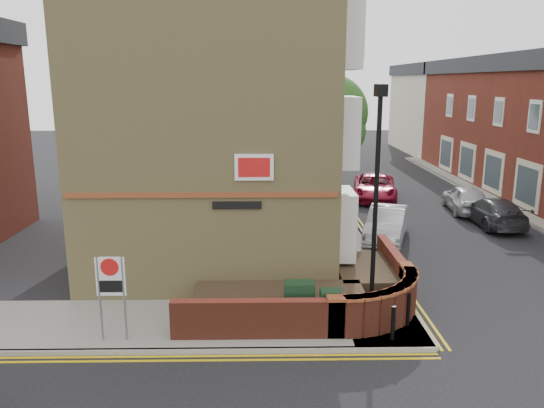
{
  "coord_description": "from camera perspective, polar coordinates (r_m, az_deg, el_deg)",
  "views": [
    {
      "loc": [
        -1.25,
        -11.8,
        6.49
      ],
      "look_at": [
        -0.98,
        4.0,
        2.81
      ],
      "focal_mm": 35.0,
      "sensor_mm": 36.0,
      "label": 1
    }
  ],
  "objects": [
    {
      "name": "tree_near",
      "position": [
        26.11,
        6.24,
        9.1
      ],
      "size": [
        3.64,
        3.65,
        6.7
      ],
      "color": "#382B1E",
      "rests_on": "pavement_main"
    },
    {
      "name": "lamppost",
      "position": [
        13.68,
        11.06,
        -0.45
      ],
      "size": [
        0.25,
        0.5,
        6.3
      ],
      "color": "black",
      "rests_on": "pavement_corner"
    },
    {
      "name": "silver_car_near",
      "position": [
        22.59,
        12.23,
        -2.08
      ],
      "size": [
        2.75,
        4.43,
        1.38
      ],
      "primitive_type": "imported",
      "rotation": [
        0.0,
        0.0,
        -0.34
      ],
      "color": "#B8B8C0",
      "rests_on": "ground"
    },
    {
      "name": "traffic_light_assembly",
      "position": [
        37.17,
        4.69,
        7.34
      ],
      "size": [
        0.2,
        0.16,
        4.2
      ],
      "color": "black",
      "rests_on": "pavement_main"
    },
    {
      "name": "yellow_lines_side",
      "position": [
        13.44,
        -10.93,
        -16.01
      ],
      "size": [
        13.0,
        0.28,
        0.01
      ],
      "primitive_type": "cube",
      "color": "gold",
      "rests_on": "ground"
    },
    {
      "name": "bollard_near",
      "position": [
        13.95,
        12.89,
        -12.37
      ],
      "size": [
        0.11,
        0.11,
        0.9
      ],
      "primitive_type": "cylinder",
      "color": "black",
      "rests_on": "pavement_corner"
    },
    {
      "name": "kerb_main_near",
      "position": [
        28.85,
        7.51,
        0.11
      ],
      "size": [
        0.15,
        32.0,
        0.12
      ],
      "primitive_type": "cube",
      "color": "gray",
      "rests_on": "ground"
    },
    {
      "name": "silver_car_far",
      "position": [
        28.46,
        20.14,
        0.55
      ],
      "size": [
        2.05,
        4.25,
        1.4
      ],
      "primitive_type": "imported",
      "rotation": [
        0.0,
        0.0,
        3.04
      ],
      "color": "#AAADB1",
      "rests_on": "ground"
    },
    {
      "name": "corner_building",
      "position": [
        19.87,
        -5.72,
        12.28
      ],
      "size": [
        8.95,
        10.4,
        13.6
      ],
      "color": "tan",
      "rests_on": "ground"
    },
    {
      "name": "grey_car_far",
      "position": [
        26.31,
        22.7,
        -0.77
      ],
      "size": [
        1.88,
        4.48,
        1.29
      ],
      "primitive_type": "imported",
      "rotation": [
        0.0,
        0.0,
        3.13
      ],
      "color": "#2B2C30",
      "rests_on": "ground"
    },
    {
      "name": "utility_cabinet_large",
      "position": [
        14.35,
        2.94,
        -10.63
      ],
      "size": [
        0.8,
        0.45,
        1.2
      ],
      "primitive_type": "cube",
      "color": "#16321C",
      "rests_on": "pavement_corner"
    },
    {
      "name": "kerb_side",
      "position": [
        13.63,
        -10.76,
        -15.3
      ],
      "size": [
        13.0,
        0.15,
        0.12
      ],
      "primitive_type": "cube",
      "color": "gray",
      "rests_on": "ground"
    },
    {
      "name": "tree_mid",
      "position": [
        34.03,
        4.57,
        10.89
      ],
      "size": [
        4.03,
        4.03,
        7.42
      ],
      "color": "#382B1E",
      "rests_on": "pavement_main"
    },
    {
      "name": "garden_wall",
      "position": [
        15.76,
        3.72,
        -11.25
      ],
      "size": [
        6.8,
        6.0,
        1.2
      ],
      "primitive_type": null,
      "color": "maroon",
      "rests_on": "ground"
    },
    {
      "name": "tree_far",
      "position": [
        42.0,
        3.51,
        10.93
      ],
      "size": [
        3.81,
        3.81,
        7.0
      ],
      "color": "#382B1E",
      "rests_on": "pavement_main"
    },
    {
      "name": "utility_cabinet_small",
      "position": [
        14.17,
        6.31,
        -11.23
      ],
      "size": [
        0.55,
        0.4,
        1.1
      ],
      "primitive_type": "cube",
      "color": "#16321C",
      "rests_on": "pavement_corner"
    },
    {
      "name": "pavement_main",
      "position": [
        28.72,
        5.53,
        0.1
      ],
      "size": [
        2.0,
        32.0,
        0.12
      ],
      "primitive_type": "cube",
      "color": "gray",
      "rests_on": "ground"
    },
    {
      "name": "bollard_far",
      "position": [
        14.8,
        14.45,
        -10.93
      ],
      "size": [
        0.11,
        0.11,
        0.9
      ],
      "primitive_type": "cylinder",
      "color": "black",
      "rests_on": "pavement_corner"
    },
    {
      "name": "pavement_corner",
      "position": [
        14.94,
        -9.79,
        -12.59
      ],
      "size": [
        13.0,
        3.0,
        0.12
      ],
      "primitive_type": "cube",
      "color": "gray",
      "rests_on": "ground"
    },
    {
      "name": "zone_sign",
      "position": [
        13.74,
        -16.93,
        -8.15
      ],
      "size": [
        0.72,
        0.07,
        2.2
      ],
      "color": "slate",
      "rests_on": "pavement_corner"
    },
    {
      "name": "far_terrace_cream",
      "position": [
        52.29,
        16.8,
        9.88
      ],
      "size": [
        5.4,
        12.4,
        8.0
      ],
      "color": "beige",
      "rests_on": "ground"
    },
    {
      "name": "yellow_lines_main",
      "position": [
        28.9,
        7.99,
        0.01
      ],
      "size": [
        0.28,
        32.0,
        0.01
      ],
      "primitive_type": "cube",
      "color": "gold",
      "rests_on": "ground"
    },
    {
      "name": "kerb_main_far",
      "position": [
        28.4,
        24.6,
        -1.2
      ],
      "size": [
        0.15,
        40.0,
        0.12
      ],
      "primitive_type": "cube",
      "color": "gray",
      "rests_on": "ground"
    },
    {
      "name": "ground",
      "position": [
        13.53,
        4.6,
        -15.62
      ],
      "size": [
        120.0,
        120.0,
        0.0
      ],
      "primitive_type": "plane",
      "color": "black",
      "rests_on": "ground"
    },
    {
      "name": "red_car_main",
      "position": [
        30.24,
        10.96,
        1.81
      ],
      "size": [
        3.13,
        5.31,
        1.39
      ],
      "primitive_type": "imported",
      "rotation": [
        0.0,
        0.0,
        -0.17
      ],
      "color": "maroon",
      "rests_on": "ground"
    }
  ]
}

